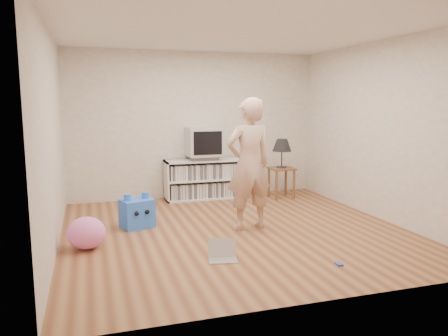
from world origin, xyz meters
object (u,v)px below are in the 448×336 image
at_px(media_unit, 204,179).
at_px(laptop, 222,254).
at_px(dvd_deck, 204,158).
at_px(table_lamp, 282,146).
at_px(plush_pink, 86,233).
at_px(person, 249,165).
at_px(crt_tv, 204,142).
at_px(side_table, 281,175).
at_px(plush_blue, 137,213).

relative_size(media_unit, laptop, 3.95).
height_order(media_unit, dvd_deck, dvd_deck).
bearing_deg(table_lamp, plush_pink, -151.27).
height_order(laptop, plush_pink, plush_pink).
distance_m(dvd_deck, person, 2.02).
distance_m(media_unit, dvd_deck, 0.39).
bearing_deg(person, laptop, 49.79).
bearing_deg(laptop, crt_tv, 90.52).
xyz_separation_m(media_unit, side_table, (1.34, -0.39, 0.07)).
relative_size(table_lamp, plush_blue, 1.04).
distance_m(crt_tv, person, 2.01).
bearing_deg(person, dvd_deck, -93.64).
height_order(media_unit, person, person).
xyz_separation_m(dvd_deck, plush_pink, (-2.02, -2.21, -0.54)).
height_order(dvd_deck, table_lamp, table_lamp).
xyz_separation_m(crt_tv, plush_pink, (-2.02, -2.21, -0.83)).
relative_size(laptop, plush_pink, 0.79).
bearing_deg(plush_pink, laptop, -29.48).
bearing_deg(table_lamp, plush_blue, -157.43).
relative_size(person, plush_blue, 3.59).
bearing_deg(dvd_deck, person, -87.38).
bearing_deg(crt_tv, plush_pink, -132.48).
height_order(crt_tv, laptop, crt_tv).
bearing_deg(laptop, table_lamp, 65.57).
bearing_deg(plush_pink, person, 5.38).
distance_m(media_unit, plush_pink, 3.01).
distance_m(crt_tv, table_lamp, 1.39).
relative_size(dvd_deck, plush_blue, 0.91).
xyz_separation_m(side_table, person, (-1.24, -1.64, 0.47)).
distance_m(crt_tv, laptop, 3.22).
relative_size(media_unit, crt_tv, 2.33).
xyz_separation_m(dvd_deck, plush_blue, (-1.35, -1.49, -0.53)).
xyz_separation_m(table_lamp, laptop, (-1.92, -2.65, -0.88)).
relative_size(crt_tv, person, 0.34).
xyz_separation_m(dvd_deck, person, (0.09, -2.01, 0.15)).
bearing_deg(person, plush_pink, -0.87).
bearing_deg(person, plush_blue, -26.19).
height_order(side_table, plush_pink, side_table).
height_order(dvd_deck, laptop, dvd_deck).
height_order(crt_tv, plush_pink, crt_tv).
xyz_separation_m(side_table, table_lamp, (-0.00, 0.00, 0.53)).
bearing_deg(media_unit, person, -87.40).
distance_m(person, plush_pink, 2.23).
distance_m(table_lamp, plush_blue, 3.00).
xyz_separation_m(media_unit, table_lamp, (1.34, -0.39, 0.59)).
xyz_separation_m(crt_tv, laptop, (-0.59, -3.02, -0.96)).
height_order(laptop, plush_blue, plush_blue).
distance_m(table_lamp, plush_pink, 3.90).
distance_m(crt_tv, side_table, 1.51).
relative_size(table_lamp, plush_pink, 1.15).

